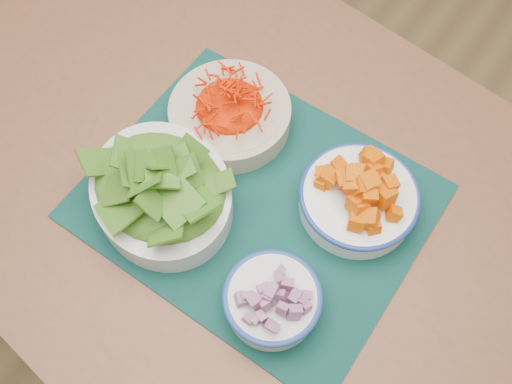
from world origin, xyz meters
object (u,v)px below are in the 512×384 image
(placemat, at_px, (256,201))
(squash_bowl, at_px, (360,195))
(table, at_px, (232,191))
(lettuce_bowl, at_px, (160,187))
(carrot_bowl, at_px, (230,111))
(onion_bowl, at_px, (272,298))

(placemat, height_order, squash_bowl, squash_bowl)
(table, xyz_separation_m, lettuce_bowl, (-0.05, -0.12, 0.15))
(placemat, distance_m, carrot_bowl, 0.16)
(table, bearing_deg, squash_bowl, 20.97)
(squash_bowl, bearing_deg, lettuce_bowl, -145.20)
(placemat, height_order, carrot_bowl, carrot_bowl)
(placemat, xyz_separation_m, squash_bowl, (0.14, 0.09, 0.05))
(squash_bowl, height_order, onion_bowl, squash_bowl)
(carrot_bowl, height_order, onion_bowl, same)
(squash_bowl, relative_size, onion_bowl, 1.24)
(carrot_bowl, relative_size, lettuce_bowl, 0.80)
(table, distance_m, squash_bowl, 0.26)
(placemat, bearing_deg, table, 158.83)
(lettuce_bowl, height_order, onion_bowl, lettuce_bowl)
(lettuce_bowl, bearing_deg, onion_bowl, 15.44)
(carrot_bowl, distance_m, lettuce_bowl, 0.19)
(squash_bowl, bearing_deg, carrot_bowl, 177.98)
(placemat, relative_size, lettuce_bowl, 1.65)
(placemat, relative_size, carrot_bowl, 2.07)
(placemat, relative_size, onion_bowl, 2.95)
(carrot_bowl, relative_size, squash_bowl, 1.15)
(carrot_bowl, distance_m, onion_bowl, 0.34)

